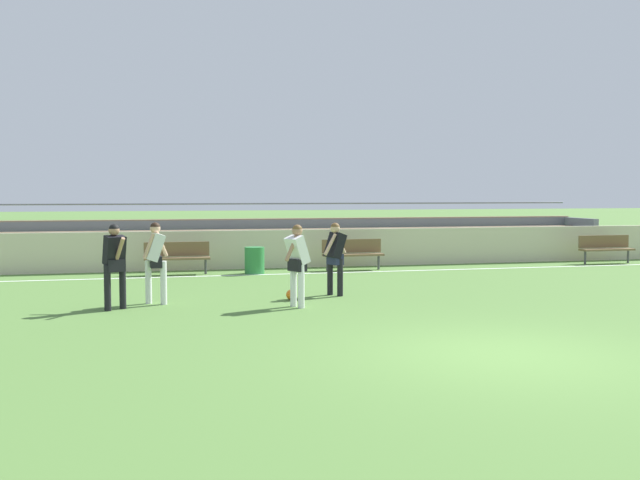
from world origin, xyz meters
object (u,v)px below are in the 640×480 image
object	(u,v)px
bench_far_right	(606,246)
player_white_challenging	(156,255)
bleacher_stand	(221,238)
player_dark_on_ball	(115,259)
trash_bin	(255,260)
player_white_deep_cover	(297,258)
bench_near_wall_gap	(353,251)
player_dark_dropping_back	(335,253)
bench_near_bin	(177,255)
soccer_ball	(291,295)

from	to	relation	value
bench_far_right	player_white_challenging	distance (m)	15.13
bleacher_stand	player_dark_on_ball	bearing A→B (deg)	-107.71
trash_bin	player_white_deep_cover	bearing A→B (deg)	-90.18
trash_bin	bench_far_right	bearing A→B (deg)	1.58
bench_near_wall_gap	player_white_challenging	size ratio (longest dim) A/B	1.07
trash_bin	player_dark_dropping_back	xyz separation A→B (m)	(1.12, -4.70, 0.58)
bench_near_wall_gap	bench_near_bin	xyz separation A→B (m)	(-5.08, 0.00, 0.00)
bleacher_stand	bench_far_right	distance (m)	12.43
bleacher_stand	bench_near_bin	distance (m)	3.64
trash_bin	player_dark_dropping_back	distance (m)	4.87
player_white_challenging	soccer_ball	bearing A→B (deg)	-1.38
trash_bin	soccer_ball	size ratio (longest dim) A/B	3.41
bleacher_stand	player_white_deep_cover	size ratio (longest dim) A/B	16.00
bench_far_right	soccer_ball	xyz separation A→B (m)	(-11.34, -5.42, -0.44)
bench_near_bin	soccer_ball	size ratio (longest dim) A/B	8.18
bench_far_right	player_white_deep_cover	xyz separation A→B (m)	(-11.41, -6.42, 0.44)
player_dark_dropping_back	soccer_ball	distance (m)	1.42
player_dark_dropping_back	player_white_challenging	distance (m)	3.89
soccer_ball	bleacher_stand	bearing A→B (deg)	94.25
player_dark_on_ball	bleacher_stand	bearing A→B (deg)	72.29
player_white_challenging	soccer_ball	size ratio (longest dim) A/B	7.63
bench_near_wall_gap	bench_far_right	world-z (taller)	same
bleacher_stand	player_white_deep_cover	bearing A→B (deg)	-86.60
trash_bin	player_white_deep_cover	distance (m)	6.14
trash_bin	bench_near_wall_gap	bearing A→B (deg)	6.09
player_white_deep_cover	player_white_challenging	bearing A→B (deg)	158.57
player_white_deep_cover	soccer_ball	size ratio (longest dim) A/B	7.51
bench_near_wall_gap	soccer_ball	distance (m)	6.16
player_dark_dropping_back	trash_bin	bearing A→B (deg)	103.42
bench_near_bin	trash_bin	size ratio (longest dim) A/B	2.40
bench_near_bin	player_white_deep_cover	xyz separation A→B (m)	(2.11, -6.42, 0.44)
player_white_deep_cover	player_dark_on_ball	size ratio (longest dim) A/B	0.99
bench_far_right	trash_bin	distance (m)	11.40
bench_far_right	bench_near_bin	world-z (taller)	same
bench_near_bin	trash_bin	bearing A→B (deg)	-8.43
bleacher_stand	player_dark_on_ball	distance (m)	9.67
soccer_ball	bench_far_right	bearing A→B (deg)	25.54
player_dark_dropping_back	player_white_deep_cover	bearing A→B (deg)	-129.00
bench_near_wall_gap	trash_bin	size ratio (longest dim) A/B	2.40
bench_near_wall_gap	bench_far_right	distance (m)	8.44
bleacher_stand	soccer_ball	bearing A→B (deg)	-85.75
bleacher_stand	bench_near_bin	bearing A→B (deg)	-114.92
bleacher_stand	bench_far_right	xyz separation A→B (m)	(11.99, -3.29, -0.23)
trash_bin	player_dark_on_ball	world-z (taller)	player_dark_on_ball
bench_near_bin	player_white_challenging	distance (m)	5.41
bench_near_bin	player_dark_dropping_back	world-z (taller)	player_dark_dropping_back
bench_near_wall_gap	trash_bin	xyz separation A→B (m)	(-2.95, -0.31, -0.17)
bench_near_wall_gap	player_dark_on_ball	bearing A→B (deg)	-137.62
bench_far_right	bleacher_stand	bearing A→B (deg)	164.65
player_white_deep_cover	bench_near_wall_gap	bearing A→B (deg)	65.18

